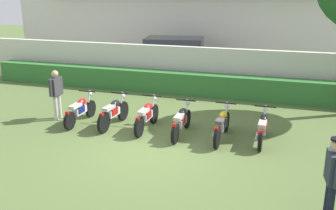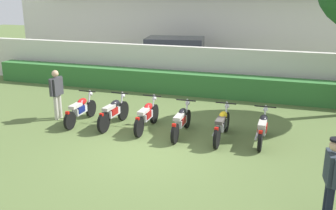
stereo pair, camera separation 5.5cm
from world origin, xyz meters
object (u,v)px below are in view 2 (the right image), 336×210
Objects in this scene: motorcycle_in_row_5 at (263,128)px; inspector_person at (57,91)px; motorcycle_in_row_3 at (181,121)px; officer_0 at (332,174)px; motorcycle_in_row_1 at (113,112)px; motorcycle_in_row_4 at (222,125)px; parked_car at (178,58)px; motorcycle_in_row_0 at (80,110)px; motorcycle_in_row_2 at (147,115)px.

inspector_person is at bearing 89.90° from motorcycle_in_row_5.
motorcycle_in_row_3 is at bearing -2.44° from inspector_person.
motorcycle_in_row_5 is 3.85m from officer_0.
motorcycle_in_row_4 is (3.40, -0.09, -0.01)m from motorcycle_in_row_1.
parked_car is 7.41m from motorcycle_in_row_1.
officer_0 is (8.01, -3.59, 0.01)m from inspector_person.
motorcycle_in_row_3 is (3.35, -0.05, 0.00)m from motorcycle_in_row_0.
motorcycle_in_row_2 is 1.00× the size of motorcycle_in_row_3.
motorcycle_in_row_2 and motorcycle_in_row_4 have the same top height.
parked_car reaches higher than motorcycle_in_row_1.
officer_0 is at bearing -69.40° from parked_car.
motorcycle_in_row_2 is at bearing -88.12° from motorcycle_in_row_0.
parked_car reaches higher than motorcycle_in_row_3.
motorcycle_in_row_5 is at bearing -89.20° from motorcycle_in_row_0.
motorcycle_in_row_2 is (1.21, -7.37, -0.49)m from parked_car.
inspector_person is (-3.14, 0.06, 0.51)m from motorcycle_in_row_2.
officer_0 is (2.57, -3.42, 0.52)m from motorcycle_in_row_4.
officer_0 reaches higher than motorcycle_in_row_4.
motorcycle_in_row_2 is at bearing -89.23° from parked_car.
motorcycle_in_row_5 is at bearing -87.63° from motorcycle_in_row_3.
parked_car is 2.50× the size of motorcycle_in_row_3.
inspector_person is (-0.91, 0.13, 0.52)m from motorcycle_in_row_0.
motorcycle_in_row_5 reaches higher than motorcycle_in_row_3.
inspector_person is at bearing 88.87° from motorcycle_in_row_2.
motorcycle_in_row_1 is 1.13× the size of officer_0.
officer_0 reaches higher than motorcycle_in_row_1.
motorcycle_in_row_1 is 6.94m from officer_0.
motorcycle_in_row_1 is 3.40m from motorcycle_in_row_4.
motorcycle_in_row_2 is 6.04m from officer_0.
motorcycle_in_row_5 is 1.08× the size of officer_0.
motorcycle_in_row_1 reaches higher than motorcycle_in_row_0.
motorcycle_in_row_4 is 1.08× the size of motorcycle_in_row_5.
motorcycle_in_row_0 is at bearing 91.72° from motorcycle_in_row_2.
officer_0 reaches higher than inspector_person.
motorcycle_in_row_0 and motorcycle_in_row_3 have the same top height.
officer_0 is (3.75, -3.41, 0.53)m from motorcycle_in_row_3.
motorcycle_in_row_1 is 4.51m from motorcycle_in_row_5.
inspector_person reaches higher than motorcycle_in_row_1.
motorcycle_in_row_1 is at bearing -97.65° from parked_car.
parked_car is at bearing 4.36° from motorcycle_in_row_1.
parked_car reaches higher than motorcycle_in_row_0.
motorcycle_in_row_3 is at bearing -90.70° from motorcycle_in_row_0.
motorcycle_in_row_0 is at bearing 88.67° from motorcycle_in_row_3.
motorcycle_in_row_5 is (5.65, 0.06, 0.00)m from motorcycle_in_row_0.
motorcycle_in_row_1 is (0.12, -7.39, -0.48)m from parked_car.
motorcycle_in_row_1 is at bearing 89.69° from motorcycle_in_row_4.
motorcycle_in_row_3 is at bearing -88.94° from motorcycle_in_row_1.
officer_0 is (7.10, -3.46, 0.53)m from motorcycle_in_row_0.
parked_car is 2.46× the size of motorcycle_in_row_4.
motorcycle_in_row_3 is 1.19m from motorcycle_in_row_4.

